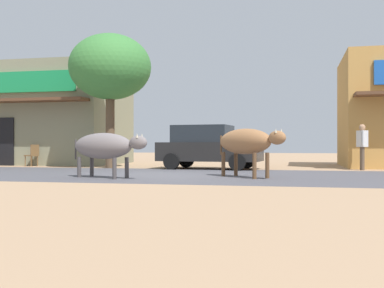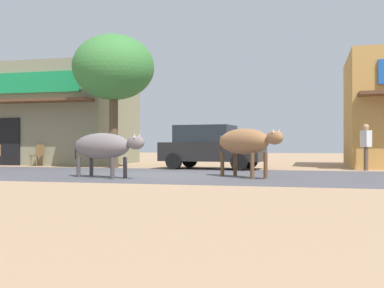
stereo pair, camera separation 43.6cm
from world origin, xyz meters
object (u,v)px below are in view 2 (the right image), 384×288
Objects in this scene: cow_near_brown at (103,146)px; cafe_chair_near_tree at (38,154)px; roadside_tree at (114,68)px; parked_hatchback_car at (210,147)px; cow_far_dark at (245,142)px; pedestrian_by_shop at (366,143)px.

cafe_chair_near_tree is (-5.79, 5.99, -0.35)m from cow_near_brown.
roadside_tree reaches higher than parked_hatchback_car.
parked_hatchback_car reaches higher than cow_near_brown.
parked_hatchback_car is at bearing 2.34° from roadside_tree.
cow_far_dark is at bearing 14.93° from cow_near_brown.
pedestrian_by_shop is 1.79× the size of cafe_chair_near_tree.
pedestrian_by_shop is at bearing 52.42° from cow_far_dark.
parked_hatchback_car is (3.86, 0.16, -3.09)m from roadside_tree.
cow_far_dark is (1.90, -4.41, 0.14)m from parked_hatchback_car.
parked_hatchback_car is 5.57m from pedestrian_by_shop.
pedestrian_by_shop is at bearing -1.01° from cafe_chair_near_tree.
parked_hatchback_car is 1.79× the size of cow_far_dark.
parked_hatchback_car is 2.39× the size of pedestrian_by_shop.
cow_near_brown is 3.91m from cow_far_dark.
cow_near_brown is 1.57× the size of pedestrian_by_shop.
cafe_chair_near_tree is at bearing 152.46° from cow_far_dark.
pedestrian_by_shop is at bearing 3.57° from parked_hatchback_car.
cow_far_dark is at bearing -127.58° from pedestrian_by_shop.
roadside_tree reaches higher than cow_near_brown.
pedestrian_by_shop is (7.43, 5.76, 0.10)m from cow_near_brown.
cow_near_brown is at bearing -142.22° from pedestrian_by_shop.
roadside_tree reaches higher than pedestrian_by_shop.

